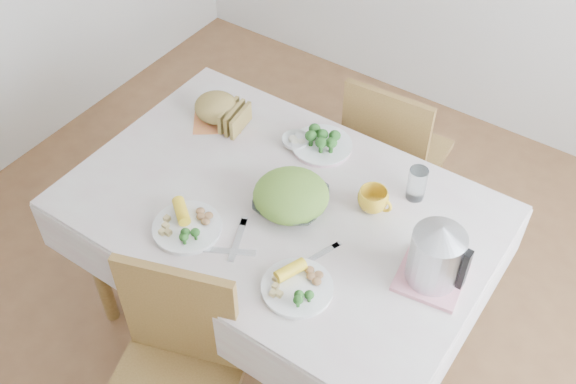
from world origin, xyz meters
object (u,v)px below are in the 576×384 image
Objects in this scene: yellow_mug at (373,200)px; electric_kettle at (436,255)px; salad_bowl at (291,202)px; chair_far at (397,149)px; dinner_plate_left at (187,228)px; dinner_plate_right at (297,288)px; dining_table at (281,270)px.

yellow_mug is 0.46× the size of electric_kettle.
yellow_mug reaches higher than salad_bowl.
chair_far reaches higher than salad_bowl.
electric_kettle reaches higher than dinner_plate_left.
chair_far is 0.75m from yellow_mug.
salad_bowl is 1.08× the size of dinner_plate_right.
dining_table is 0.54m from yellow_mug.
yellow_mug is at bearing 87.28° from dinner_plate_right.
dining_table is 0.52m from dinner_plate_left.
electric_kettle is (0.51, -0.80, 0.42)m from chair_far.
salad_bowl reaches higher than dinner_plate_left.
electric_kettle is at bearing -0.36° from salad_bowl.
salad_bowl reaches higher than dinner_plate_right.
dining_table is 5.88× the size of electric_kettle.
electric_kettle is (0.59, 0.00, 0.51)m from dining_table.
dining_table is 0.42m from salad_bowl.
salad_bowl is 0.36m from dinner_plate_right.
salad_bowl is at bearing 83.96° from chair_far.
dining_table is 1.56× the size of chair_far.
dinner_plate_right is (0.22, -0.28, -0.02)m from salad_bowl.
dinner_plate_left and dinner_plate_right have the same top height.
salad_bowl is 2.32× the size of yellow_mug.
yellow_mug is (0.28, 0.17, 0.43)m from dining_table.
chair_far is at bearing 114.09° from electric_kettle.
dining_table is 0.55m from dinner_plate_right.
dinner_plate_left is 2.22× the size of yellow_mug.
electric_kettle reaches higher than chair_far.
dinner_plate_left is at bearing -136.65° from yellow_mug.
electric_kettle reaches higher than salad_bowl.
chair_far reaches higher than dining_table.
chair_far is at bearing 99.40° from dinner_plate_right.
chair_far is 8.22× the size of yellow_mug.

